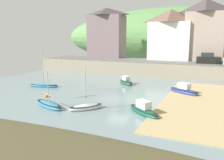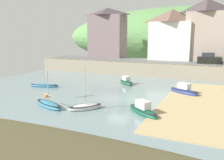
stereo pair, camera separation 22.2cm
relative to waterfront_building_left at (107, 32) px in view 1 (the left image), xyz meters
name	(u,v)px [view 1 (the left image)]	position (x,y,z in m)	size (l,w,h in m)	color
ground	(90,127)	(14.62, -34.76, -7.80)	(48.00, 41.00, 0.61)	gray
quay_seawall	(155,69)	(13.22, -7.70, -6.61)	(48.00, 9.40, 2.40)	gray
hillside_backdrop	(184,37)	(13.22, 30.00, -1.38)	(80.00, 44.00, 18.81)	#59894C
waterfront_building_left	(107,32)	(0.00, 0.00, 0.00)	(8.18, 4.94, 10.98)	slate
waterfront_building_centre	(170,34)	(14.39, 0.00, -0.44)	(8.48, 5.73, 10.08)	white
waterfront_building_right	(205,30)	(20.92, 0.00, 0.44)	(7.43, 4.61, 11.79)	#A69385
sailboat_nearest_shore	(126,82)	(11.03, -16.75, -7.61)	(3.20, 2.96, 1.43)	#1D5032
sailboat_blue_trim	(44,85)	(0.79, -23.43, -7.71)	(4.44, 2.03, 6.42)	teal
sailboat_far_left	(144,110)	(17.53, -29.35, -7.60)	(4.07, 3.55, 1.50)	#135239
dinghy_open_wooden	(86,107)	(11.74, -30.34, -7.72)	(3.20, 3.46, 4.67)	silver
fishing_boat_green	(184,91)	(19.98, -19.48, -7.58)	(4.33, 3.30, 1.60)	navy
sailboat_white_hull	(49,105)	(7.70, -31.08, -7.74)	(4.69, 2.89, 3.89)	teal
parked_car_near_slipway	(208,59)	(22.08, -4.50, -4.76)	(4.26, 2.13, 1.95)	black
mooring_buoy	(46,96)	(4.88, -27.96, -7.82)	(0.48, 0.48, 0.48)	orange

